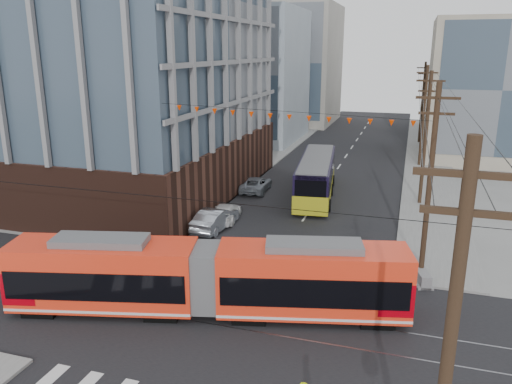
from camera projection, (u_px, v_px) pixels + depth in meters
ground at (207, 365)px, 20.68m from camera, size 160.00×160.00×0.00m
office_building at (73, 29)px, 44.14m from camera, size 30.00×25.00×28.60m
bg_bldg_nw_near at (236, 76)px, 70.78m from camera, size 18.00×16.00×18.00m
bg_bldg_ne_near at (492, 90)px, 57.94m from camera, size 14.00×14.00×16.00m
bg_bldg_nw_far at (290, 64)px, 88.00m from camera, size 16.00×18.00×20.00m
bg_bldg_ne_far at (488, 87)px, 75.99m from camera, size 16.00×16.00×14.00m
utility_pole_near at (446, 377)px, 11.22m from camera, size 0.30×0.30×11.00m
utility_pole_far at (422, 103)px, 68.12m from camera, size 0.30×0.30×11.00m
streetcar at (207, 278)px, 24.27m from camera, size 19.46×7.25×3.73m
city_bus at (316, 176)px, 43.85m from camera, size 4.26×13.07×3.64m
parked_car_silver at (215, 219)px, 36.03m from camera, size 2.12×4.96×1.59m
parked_car_white at (225, 212)px, 37.92m from camera, size 2.43×4.71×1.31m
parked_car_grey at (256, 184)px, 45.74m from camera, size 2.55×5.00×1.35m
jersey_barrier at (417, 269)px, 28.73m from camera, size 1.83×3.88×0.76m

